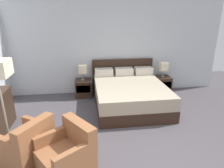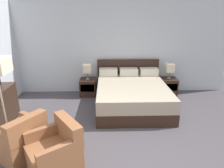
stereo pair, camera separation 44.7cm
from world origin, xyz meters
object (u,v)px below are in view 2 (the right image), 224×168
at_px(bed, 132,94).
at_px(table_lamp_right, 170,68).
at_px(nightstand_left, 88,87).
at_px(armchair_by_window, 20,140).
at_px(armchair_companion, 56,152).
at_px(table_lamp_left, 87,69).
at_px(nightstand_right, 168,86).

height_order(bed, table_lamp_right, bed).
distance_m(nightstand_left, armchair_by_window, 2.75).
bearing_deg(bed, nightstand_left, 147.25).
bearing_deg(table_lamp_right, armchair_companion, -131.30).
relative_size(nightstand_left, table_lamp_right, 1.09).
xyz_separation_m(bed, armchair_companion, (-1.40, -2.17, -0.03)).
bearing_deg(table_lamp_left, armchair_by_window, -108.71).
height_order(nightstand_left, table_lamp_right, table_lamp_right).
xyz_separation_m(nightstand_right, armchair_companion, (-2.57, -2.92, 0.04)).
xyz_separation_m(bed, armchair_by_window, (-2.05, -1.85, -0.03)).
bearing_deg(armchair_companion, nightstand_left, 85.44).
xyz_separation_m(table_lamp_left, armchair_by_window, (-0.88, -2.61, -0.51)).
relative_size(table_lamp_left, table_lamp_right, 1.00).
relative_size(nightstand_right, armchair_by_window, 0.51).
xyz_separation_m(bed, nightstand_left, (-1.17, 0.75, -0.07)).
relative_size(table_lamp_right, armchair_by_window, 0.46).
relative_size(nightstand_left, nightstand_right, 1.00).
distance_m(table_lamp_left, table_lamp_right, 2.34).
bearing_deg(armchair_by_window, table_lamp_right, 38.99).
bearing_deg(table_lamp_right, bed, -147.20).
height_order(table_lamp_left, armchair_companion, table_lamp_left).
bearing_deg(table_lamp_right, armchair_by_window, -141.01).
xyz_separation_m(nightstand_right, table_lamp_right, (-0.00, 0.00, 0.55)).
bearing_deg(nightstand_right, armchair_by_window, -141.03).
height_order(nightstand_left, armchair_by_window, armchair_by_window).
bearing_deg(armchair_companion, bed, 57.18).
distance_m(nightstand_right, table_lamp_right, 0.55).
height_order(nightstand_left, table_lamp_left, table_lamp_left).
relative_size(table_lamp_right, armchair_companion, 0.46).
bearing_deg(bed, table_lamp_left, 147.20).
height_order(nightstand_right, table_lamp_left, table_lamp_left).
relative_size(table_lamp_left, armchair_companion, 0.46).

